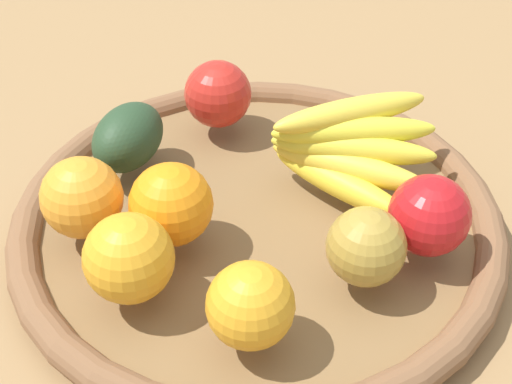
{
  "coord_description": "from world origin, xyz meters",
  "views": [
    {
      "loc": [
        -0.0,
        0.56,
        0.53
      ],
      "look_at": [
        0.0,
        0.0,
        0.06
      ],
      "focal_mm": 53.6,
      "sensor_mm": 36.0,
      "label": 1
    }
  ],
  "objects_px": {
    "orange_0": "(80,197)",
    "apple_1": "(364,247)",
    "avocado": "(127,137)",
    "orange_2": "(169,204)",
    "orange_1": "(127,258)",
    "apple_2": "(217,94)",
    "orange_3": "(249,305)",
    "banana_bunch": "(348,149)",
    "apple_0": "(428,215)"
  },
  "relations": [
    {
      "from": "orange_0",
      "to": "apple_1",
      "type": "height_order",
      "value": "orange_0"
    },
    {
      "from": "avocado",
      "to": "orange_2",
      "type": "bearing_deg",
      "value": 115.76
    },
    {
      "from": "orange_1",
      "to": "apple_2",
      "type": "bearing_deg",
      "value": -104.12
    },
    {
      "from": "orange_0",
      "to": "avocado",
      "type": "height_order",
      "value": "orange_0"
    },
    {
      "from": "apple_1",
      "to": "orange_1",
      "type": "height_order",
      "value": "orange_1"
    },
    {
      "from": "orange_3",
      "to": "orange_0",
      "type": "bearing_deg",
      "value": -39.51
    },
    {
      "from": "orange_3",
      "to": "orange_2",
      "type": "relative_size",
      "value": 0.93
    },
    {
      "from": "orange_3",
      "to": "apple_2",
      "type": "relative_size",
      "value": 0.97
    },
    {
      "from": "banana_bunch",
      "to": "apple_1",
      "type": "xyz_separation_m",
      "value": [
        -0.0,
        0.13,
        -0.01
      ]
    },
    {
      "from": "banana_bunch",
      "to": "orange_3",
      "type": "relative_size",
      "value": 2.32
    },
    {
      "from": "orange_2",
      "to": "banana_bunch",
      "type": "bearing_deg",
      "value": -154.14
    },
    {
      "from": "apple_1",
      "to": "apple_0",
      "type": "height_order",
      "value": "apple_0"
    },
    {
      "from": "apple_2",
      "to": "apple_1",
      "type": "bearing_deg",
      "value": 120.0
    },
    {
      "from": "apple_1",
      "to": "apple_2",
      "type": "height_order",
      "value": "apple_2"
    },
    {
      "from": "apple_0",
      "to": "orange_2",
      "type": "bearing_deg",
      "value": -3.12
    },
    {
      "from": "orange_0",
      "to": "banana_bunch",
      "type": "bearing_deg",
      "value": -164.04
    },
    {
      "from": "banana_bunch",
      "to": "apple_0",
      "type": "bearing_deg",
      "value": 123.57
    },
    {
      "from": "banana_bunch",
      "to": "apple_2",
      "type": "relative_size",
      "value": 2.27
    },
    {
      "from": "orange_3",
      "to": "orange_0",
      "type": "xyz_separation_m",
      "value": [
        0.15,
        -0.13,
        0.0
      ]
    },
    {
      "from": "banana_bunch",
      "to": "orange_0",
      "type": "distance_m",
      "value": 0.26
    },
    {
      "from": "orange_3",
      "to": "orange_2",
      "type": "height_order",
      "value": "orange_2"
    },
    {
      "from": "orange_2",
      "to": "avocado",
      "type": "height_order",
      "value": "orange_2"
    },
    {
      "from": "orange_2",
      "to": "orange_0",
      "type": "bearing_deg",
      "value": -6.87
    },
    {
      "from": "apple_0",
      "to": "avocado",
      "type": "xyz_separation_m",
      "value": [
        0.28,
        -0.12,
        -0.01
      ]
    },
    {
      "from": "orange_0",
      "to": "orange_2",
      "type": "height_order",
      "value": "same"
    },
    {
      "from": "orange_2",
      "to": "apple_1",
      "type": "bearing_deg",
      "value": 163.52
    },
    {
      "from": "orange_1",
      "to": "apple_0",
      "type": "distance_m",
      "value": 0.27
    },
    {
      "from": "orange_1",
      "to": "apple_2",
      "type": "height_order",
      "value": "orange_1"
    },
    {
      "from": "orange_3",
      "to": "avocado",
      "type": "relative_size",
      "value": 0.77
    },
    {
      "from": "apple_1",
      "to": "orange_1",
      "type": "distance_m",
      "value": 0.2
    },
    {
      "from": "orange_1",
      "to": "orange_2",
      "type": "xyz_separation_m",
      "value": [
        -0.03,
        -0.07,
        -0.0
      ]
    },
    {
      "from": "orange_3",
      "to": "orange_1",
      "type": "distance_m",
      "value": 0.11
    },
    {
      "from": "orange_0",
      "to": "orange_2",
      "type": "relative_size",
      "value": 0.99
    },
    {
      "from": "orange_3",
      "to": "orange_0",
      "type": "relative_size",
      "value": 0.94
    },
    {
      "from": "orange_0",
      "to": "apple_2",
      "type": "height_order",
      "value": "orange_0"
    },
    {
      "from": "banana_bunch",
      "to": "apple_2",
      "type": "distance_m",
      "value": 0.17
    },
    {
      "from": "orange_0",
      "to": "apple_1",
      "type": "distance_m",
      "value": 0.26
    },
    {
      "from": "orange_3",
      "to": "orange_2",
      "type": "bearing_deg",
      "value": -58.38
    },
    {
      "from": "apple_2",
      "to": "apple_0",
      "type": "bearing_deg",
      "value": 134.77
    },
    {
      "from": "avocado",
      "to": "apple_2",
      "type": "bearing_deg",
      "value": -140.68
    },
    {
      "from": "apple_1",
      "to": "avocado",
      "type": "height_order",
      "value": "apple_1"
    },
    {
      "from": "apple_0",
      "to": "apple_2",
      "type": "distance_m",
      "value": 0.28
    },
    {
      "from": "apple_0",
      "to": "orange_0",
      "type": "bearing_deg",
      "value": -4.11
    },
    {
      "from": "orange_2",
      "to": "avocado",
      "type": "relative_size",
      "value": 0.83
    },
    {
      "from": "avocado",
      "to": "banana_bunch",
      "type": "bearing_deg",
      "value": 172.12
    },
    {
      "from": "apple_1",
      "to": "orange_3",
      "type": "bearing_deg",
      "value": 34.4
    },
    {
      "from": "apple_1",
      "to": "apple_2",
      "type": "bearing_deg",
      "value": -60.0
    },
    {
      "from": "orange_3",
      "to": "banana_bunch",
      "type": "bearing_deg",
      "value": -115.68
    },
    {
      "from": "orange_1",
      "to": "avocado",
      "type": "bearing_deg",
      "value": -82.13
    },
    {
      "from": "orange_3",
      "to": "apple_1",
      "type": "xyz_separation_m",
      "value": [
        -0.1,
        -0.07,
        -0.0
      ]
    }
  ]
}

